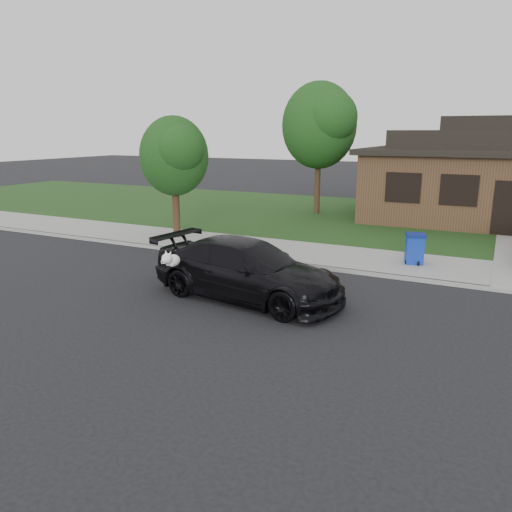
% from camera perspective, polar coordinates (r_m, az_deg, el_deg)
% --- Properties ---
extents(ground, '(120.00, 120.00, 0.00)m').
position_cam_1_polar(ground, '(11.99, 6.40, -6.14)').
color(ground, black).
rests_on(ground, ground).
extents(sidewalk, '(60.00, 3.00, 0.12)m').
position_cam_1_polar(sidewalk, '(16.57, 12.34, -0.47)').
color(sidewalk, gray).
rests_on(sidewalk, ground).
extents(curb, '(60.00, 0.12, 0.12)m').
position_cam_1_polar(curb, '(15.16, 10.94, -1.75)').
color(curb, gray).
rests_on(curb, ground).
extents(lawn, '(60.00, 13.00, 0.13)m').
position_cam_1_polar(lawn, '(24.26, 17.01, 3.80)').
color(lawn, '#193814').
rests_on(lawn, ground).
extents(sedan, '(5.35, 2.77, 1.48)m').
position_cam_1_polar(sedan, '(12.54, -1.06, -1.59)').
color(sedan, black).
rests_on(sedan, ground).
extents(recycling_bin, '(0.70, 0.70, 0.94)m').
position_cam_1_polar(recycling_bin, '(16.24, 17.67, 0.83)').
color(recycling_bin, '#0E2CA1').
rests_on(recycling_bin, sidewalk).
extents(house, '(12.60, 8.60, 4.65)m').
position_cam_1_polar(house, '(25.69, 27.01, 8.10)').
color(house, '#422B1C').
rests_on(house, ground).
extents(tree_0, '(3.78, 3.60, 6.34)m').
position_cam_1_polar(tree_0, '(24.85, 7.50, 14.76)').
color(tree_0, '#332114').
rests_on(tree_0, ground).
extents(tree_2, '(2.73, 2.60, 4.59)m').
position_cam_1_polar(tree_2, '(19.29, -9.22, 11.33)').
color(tree_2, '#332114').
rests_on(tree_2, ground).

